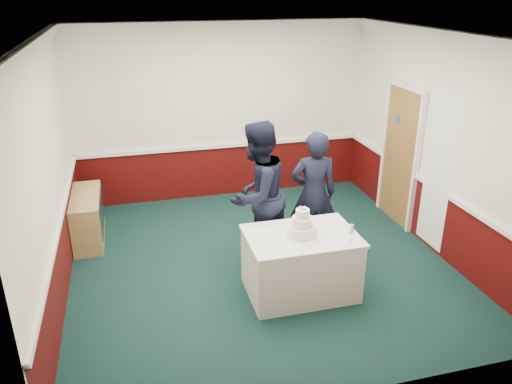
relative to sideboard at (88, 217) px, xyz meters
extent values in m
plane|color=#132E2D|center=(2.28, -1.32, -0.35)|extent=(5.00, 5.00, 0.00)
cube|color=white|center=(2.28, 1.15, 1.15)|extent=(5.00, 0.05, 3.00)
cube|color=white|center=(-0.20, -1.32, 1.15)|extent=(0.05, 5.00, 3.00)
cube|color=white|center=(4.75, -1.32, 1.15)|extent=(0.05, 5.00, 3.00)
cube|color=white|center=(2.28, -1.32, 2.62)|extent=(5.00, 5.00, 0.05)
cube|color=#440909|center=(2.28, 1.16, 0.10)|extent=(5.00, 0.02, 0.90)
cube|color=white|center=(2.28, 1.15, 0.57)|extent=(4.98, 0.05, 0.06)
cube|color=white|center=(2.28, 1.14, 2.58)|extent=(5.00, 0.08, 0.12)
cube|color=olive|center=(4.74, -0.52, 0.70)|extent=(0.05, 0.90, 2.10)
cube|color=#234799|center=(4.71, -0.37, 1.27)|extent=(0.01, 0.12, 0.12)
cube|color=white|center=(4.70, -1.57, 0.85)|extent=(0.02, 0.60, 2.20)
cube|color=#9F7F4D|center=(0.00, 0.00, 0.00)|extent=(0.40, 1.20, 0.70)
cube|color=black|center=(0.20, 0.00, 0.05)|extent=(0.01, 1.00, 0.50)
cube|color=white|center=(2.57, -2.11, 0.03)|extent=(1.28, 0.88, 0.76)
cube|color=white|center=(2.57, -2.11, 0.42)|extent=(1.32, 0.92, 0.04)
cylinder|color=white|center=(2.57, -2.11, 0.50)|extent=(0.34, 0.34, 0.12)
cylinder|color=silver|center=(2.57, -2.11, 0.45)|extent=(0.35, 0.35, 0.03)
cylinder|color=white|center=(2.57, -2.11, 0.61)|extent=(0.24, 0.24, 0.11)
cylinder|color=silver|center=(2.57, -2.11, 0.57)|extent=(0.25, 0.25, 0.02)
cylinder|color=white|center=(2.57, -2.11, 0.72)|extent=(0.16, 0.16, 0.10)
cylinder|color=silver|center=(2.57, -2.11, 0.68)|extent=(0.17, 0.17, 0.02)
sphere|color=#EDE5C9|center=(2.57, -2.11, 0.79)|extent=(0.03, 0.03, 0.03)
sphere|color=#EDE5C9|center=(2.60, -2.10, 0.79)|extent=(0.03, 0.03, 0.03)
sphere|color=#EDE5C9|center=(2.55, -2.09, 0.79)|extent=(0.03, 0.03, 0.03)
sphere|color=#EDE5C9|center=(2.59, -2.14, 0.79)|extent=(0.03, 0.03, 0.03)
sphere|color=#EDE5C9|center=(2.54, -2.13, 0.79)|extent=(0.03, 0.03, 0.03)
cube|color=silver|center=(2.54, -2.31, 0.44)|extent=(0.06, 0.22, 0.00)
cylinder|color=silver|center=(3.07, -2.39, 0.44)|extent=(0.05, 0.05, 0.01)
cylinder|color=silver|center=(3.07, -2.39, 0.49)|extent=(0.01, 0.01, 0.09)
cylinder|color=silver|center=(3.07, -2.39, 0.59)|extent=(0.04, 0.04, 0.11)
imported|color=black|center=(2.25, -1.27, 0.64)|extent=(1.22, 1.18, 1.97)
imported|color=black|center=(3.06, -1.20, 0.53)|extent=(0.70, 0.51, 1.77)
camera|label=1|loc=(0.71, -7.05, 3.19)|focal=35.00mm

